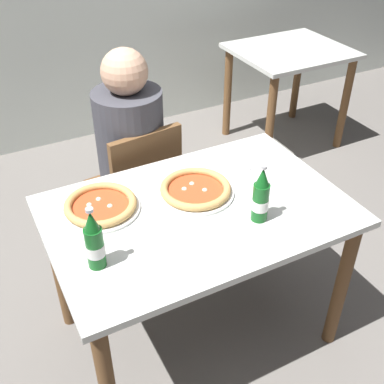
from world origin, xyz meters
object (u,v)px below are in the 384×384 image
(dining_table_background, at_px, (288,70))
(pizza_margherita_near, at_px, (196,190))
(pizza_marinara_far, at_px, (101,206))
(beer_bottle_left, at_px, (94,242))
(diner_seated, at_px, (133,167))
(napkin_with_cutlery, at_px, (250,159))
(beer_bottle_center, at_px, (261,197))
(dining_table_main, at_px, (198,230))
(chair_behind_table, at_px, (139,187))

(dining_table_background, relative_size, pizza_margherita_near, 2.48)
(dining_table_background, height_order, pizza_marinara_far, pizza_marinara_far)
(pizza_margherita_near, height_order, beer_bottle_left, beer_bottle_left)
(diner_seated, distance_m, dining_table_background, 1.67)
(beer_bottle_left, relative_size, napkin_with_cutlery, 1.11)
(beer_bottle_center, bearing_deg, pizza_margherita_near, 118.68)
(dining_table_background, relative_size, napkin_with_cutlery, 3.58)
(pizza_margherita_near, bearing_deg, dining_table_background, 41.28)
(dining_table_main, distance_m, dining_table_background, 2.02)
(chair_behind_table, height_order, pizza_marinara_far, chair_behind_table)
(dining_table_main, distance_m, pizza_margherita_near, 0.17)
(dining_table_main, xyz_separation_m, chair_behind_table, (-0.02, 0.61, -0.15))
(pizza_marinara_far, xyz_separation_m, napkin_with_cutlery, (0.74, 0.05, -0.02))
(chair_behind_table, xyz_separation_m, diner_seated, (-0.01, 0.05, 0.10))
(chair_behind_table, relative_size, beer_bottle_left, 3.44)
(beer_bottle_left, relative_size, beer_bottle_center, 1.00)
(pizza_margherita_near, distance_m, napkin_with_cutlery, 0.37)
(pizza_marinara_far, height_order, napkin_with_cutlery, pizza_marinara_far)
(beer_bottle_left, height_order, beer_bottle_center, same)
(diner_seated, bearing_deg, pizza_marinara_far, -122.80)
(beer_bottle_center, bearing_deg, napkin_with_cutlery, 61.38)
(dining_table_background, height_order, beer_bottle_center, beer_bottle_center)
(pizza_marinara_far, bearing_deg, diner_seated, 57.20)
(chair_behind_table, bearing_deg, dining_table_main, 85.65)
(beer_bottle_left, bearing_deg, diner_seated, 61.44)
(dining_table_main, xyz_separation_m, beer_bottle_left, (-0.46, -0.12, 0.22))
(diner_seated, relative_size, napkin_with_cutlery, 5.42)
(chair_behind_table, height_order, napkin_with_cutlery, chair_behind_table)
(beer_bottle_center, distance_m, napkin_with_cutlery, 0.45)
(beer_bottle_center, bearing_deg, diner_seated, 104.53)
(napkin_with_cutlery, bearing_deg, pizza_margherita_near, -160.60)
(pizza_marinara_far, bearing_deg, chair_behind_table, 53.64)
(dining_table_background, bearing_deg, beer_bottle_left, -142.60)
(dining_table_main, height_order, beer_bottle_center, beer_bottle_center)
(dining_table_background, xyz_separation_m, pizza_marinara_far, (-1.83, -1.19, 0.18))
(dining_table_background, xyz_separation_m, napkin_with_cutlery, (-1.09, -1.15, 0.16))
(dining_table_main, xyz_separation_m, dining_table_background, (1.49, 1.36, -0.04))
(pizza_margherita_near, height_order, pizza_marinara_far, same)
(dining_table_main, xyz_separation_m, beer_bottle_center, (0.18, -0.17, 0.22))
(pizza_marinara_far, xyz_separation_m, beer_bottle_left, (-0.11, -0.29, 0.08))
(pizza_margherita_near, xyz_separation_m, pizza_marinara_far, (-0.39, 0.08, 0.00))
(dining_table_main, distance_m, chair_behind_table, 0.63)
(pizza_margherita_near, height_order, napkin_with_cutlery, pizza_margherita_near)
(beer_bottle_center, height_order, napkin_with_cutlery, beer_bottle_center)
(pizza_marinara_far, distance_m, beer_bottle_center, 0.63)
(beer_bottle_left, xyz_separation_m, napkin_with_cutlery, (0.85, 0.34, -0.10))
(dining_table_background, bearing_deg, chair_behind_table, -153.48)
(pizza_marinara_far, bearing_deg, pizza_margherita_near, -11.21)
(dining_table_main, height_order, napkin_with_cutlery, napkin_with_cutlery)
(dining_table_main, relative_size, beer_bottle_left, 4.86)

